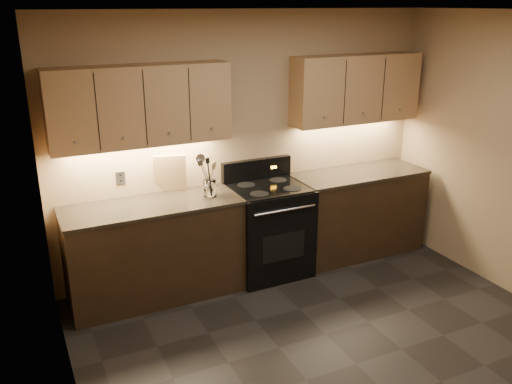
# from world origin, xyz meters

# --- Properties ---
(floor) EXTENTS (4.00, 4.00, 0.00)m
(floor) POSITION_xyz_m (0.00, 0.00, 0.00)
(floor) COLOR black
(floor) RESTS_ON ground
(ceiling) EXTENTS (4.00, 4.00, 0.00)m
(ceiling) POSITION_xyz_m (0.00, 0.00, 2.60)
(ceiling) COLOR silver
(ceiling) RESTS_ON wall_back
(wall_back) EXTENTS (4.00, 0.04, 2.60)m
(wall_back) POSITION_xyz_m (0.00, 2.00, 1.30)
(wall_back) COLOR #9A805A
(wall_back) RESTS_ON ground
(wall_left) EXTENTS (0.04, 4.00, 2.60)m
(wall_left) POSITION_xyz_m (-2.00, 0.00, 1.30)
(wall_left) COLOR #9A805A
(wall_left) RESTS_ON ground
(counter_left) EXTENTS (1.62, 0.62, 0.93)m
(counter_left) POSITION_xyz_m (-1.10, 1.70, 0.47)
(counter_left) COLOR black
(counter_left) RESTS_ON ground
(counter_right) EXTENTS (1.46, 0.62, 0.93)m
(counter_right) POSITION_xyz_m (1.18, 1.70, 0.47)
(counter_right) COLOR black
(counter_right) RESTS_ON ground
(stove) EXTENTS (0.76, 0.68, 1.14)m
(stove) POSITION_xyz_m (0.08, 1.68, 0.48)
(stove) COLOR black
(stove) RESTS_ON ground
(upper_cab_left) EXTENTS (1.60, 0.30, 0.70)m
(upper_cab_left) POSITION_xyz_m (-1.10, 1.85, 1.80)
(upper_cab_left) COLOR #A67A53
(upper_cab_left) RESTS_ON wall_back
(upper_cab_right) EXTENTS (1.44, 0.30, 0.70)m
(upper_cab_right) POSITION_xyz_m (1.18, 1.85, 1.80)
(upper_cab_right) COLOR #A67A53
(upper_cab_right) RESTS_ON wall_back
(outlet_plate) EXTENTS (0.08, 0.01, 0.12)m
(outlet_plate) POSITION_xyz_m (-1.30, 1.99, 1.12)
(outlet_plate) COLOR #B2B5BA
(outlet_plate) RESTS_ON wall_back
(utensil_crock) EXTENTS (0.13, 0.13, 0.15)m
(utensil_crock) POSITION_xyz_m (-0.54, 1.68, 1.00)
(utensil_crock) COLOR white
(utensil_crock) RESTS_ON counter_left
(cutting_board) EXTENTS (0.32, 0.19, 0.38)m
(cutting_board) POSITION_xyz_m (-0.84, 1.94, 1.12)
(cutting_board) COLOR tan
(cutting_board) RESTS_ON counter_left
(wooden_spoon) EXTENTS (0.17, 0.10, 0.32)m
(wooden_spoon) POSITION_xyz_m (-0.58, 1.67, 1.10)
(wooden_spoon) COLOR tan
(wooden_spoon) RESTS_ON utensil_crock
(black_turner) EXTENTS (0.10, 0.17, 0.37)m
(black_turner) POSITION_xyz_m (-0.54, 1.66, 1.13)
(black_turner) COLOR black
(black_turner) RESTS_ON utensil_crock
(steel_spatula) EXTENTS (0.20, 0.10, 0.38)m
(steel_spatula) POSITION_xyz_m (-0.53, 1.69, 1.13)
(steel_spatula) COLOR silver
(steel_spatula) RESTS_ON utensil_crock
(steel_skimmer) EXTENTS (0.19, 0.15, 0.40)m
(steel_skimmer) POSITION_xyz_m (-0.51, 1.67, 1.14)
(steel_skimmer) COLOR silver
(steel_skimmer) RESTS_ON utensil_crock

